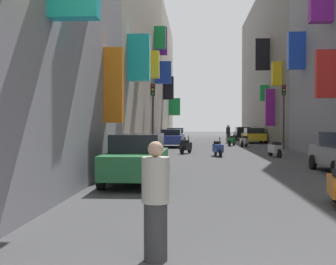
{
  "coord_description": "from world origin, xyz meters",
  "views": [
    {
      "loc": [
        -1.88,
        -2.38,
        1.86
      ],
      "look_at": [
        -3.73,
        27.84,
        1.25
      ],
      "focal_mm": 45.78,
      "sensor_mm": 36.0,
      "label": 1
    }
  ],
  "objects": [
    {
      "name": "scooter_silver",
      "position": [
        2.65,
        21.92,
        0.46
      ],
      "size": [
        0.63,
        1.85,
        1.13
      ],
      "color": "#ADADB2",
      "rests_on": "ground"
    },
    {
      "name": "building_left_mid_a",
      "position": [
        -7.99,
        27.23,
        9.74
      ],
      "size": [
        7.28,
        22.67,
        19.49
      ],
      "color": "#9E9384",
      "rests_on": "ground"
    },
    {
      "name": "building_left_mid_b",
      "position": [
        -7.99,
        49.28,
        7.16
      ],
      "size": [
        7.38,
        21.43,
        14.32
      ],
      "color": "#B2A899",
      "rests_on": "ground"
    },
    {
      "name": "traffic_light_near_corner",
      "position": [
        -4.57,
        25.34,
        3.02
      ],
      "size": [
        0.26,
        0.34,
        4.45
      ],
      "color": "#2D2D2D",
      "rests_on": "ground"
    },
    {
      "name": "scooter_white",
      "position": [
        2.19,
        32.68,
        0.46
      ],
      "size": [
        0.8,
        1.8,
        1.13
      ],
      "color": "silver",
      "rests_on": "ground"
    },
    {
      "name": "parked_car_yellow",
      "position": [
        3.91,
        39.66,
        0.77
      ],
      "size": [
        2.03,
        4.44,
        1.45
      ],
      "color": "gold",
      "rests_on": "ground"
    },
    {
      "name": "traffic_light_far_corner",
      "position": [
        4.63,
        29.21,
        3.16
      ],
      "size": [
        0.26,
        0.34,
        4.69
      ],
      "color": "#2D2D2D",
      "rests_on": "ground"
    },
    {
      "name": "parked_car_black",
      "position": [
        3.71,
        47.38,
        0.78
      ],
      "size": [
        1.9,
        4.21,
        1.5
      ],
      "color": "black",
      "rests_on": "ground"
    },
    {
      "name": "pedestrian_near_left",
      "position": [
        -2.4,
        3.37,
        0.81
      ],
      "size": [
        0.48,
        0.48,
        1.62
      ],
      "color": "#393939",
      "rests_on": "ground"
    },
    {
      "name": "building_right_mid_b",
      "position": [
        8.0,
        44.57,
        7.92
      ],
      "size": [
        7.29,
        30.83,
        15.84
      ],
      "color": "slate",
      "rests_on": "ground"
    },
    {
      "name": "scooter_green",
      "position": [
        1.27,
        33.78,
        0.46
      ],
      "size": [
        0.8,
        1.8,
        1.13
      ],
      "color": "#287F3D",
      "rests_on": "ground"
    },
    {
      "name": "scooter_blue",
      "position": [
        -0.52,
        22.27,
        0.46
      ],
      "size": [
        0.59,
        1.95,
        1.13
      ],
      "color": "#2D4CAD",
      "rests_on": "ground"
    },
    {
      "name": "parked_car_blue",
      "position": [
        -3.7,
        31.88,
        0.75
      ],
      "size": [
        1.85,
        4.12,
        1.42
      ],
      "color": "navy",
      "rests_on": "ground"
    },
    {
      "name": "scooter_black",
      "position": [
        -2.4,
        24.27,
        0.46
      ],
      "size": [
        0.77,
        1.71,
        1.13
      ],
      "color": "black",
      "rests_on": "ground"
    },
    {
      "name": "ground_plane",
      "position": [
        0.0,
        30.0,
        0.0
      ],
      "size": [
        140.0,
        140.0,
        0.0
      ],
      "primitive_type": "plane",
      "color": "#424244"
    },
    {
      "name": "pedestrian_crossing",
      "position": [
        1.38,
        38.94,
        0.89
      ],
      "size": [
        0.44,
        0.44,
        1.78
      ],
      "color": "#313131",
      "rests_on": "ground"
    },
    {
      "name": "parked_car_green",
      "position": [
        -3.66,
        10.99,
        0.8
      ],
      "size": [
        1.85,
        4.42,
        1.53
      ],
      "color": "#236638",
      "rests_on": "ground"
    },
    {
      "name": "parked_car_silver",
      "position": [
        -3.67,
        38.25,
        0.77
      ],
      "size": [
        1.89,
        4.22,
        1.47
      ],
      "color": "#B7B7BC",
      "rests_on": "ground"
    }
  ]
}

